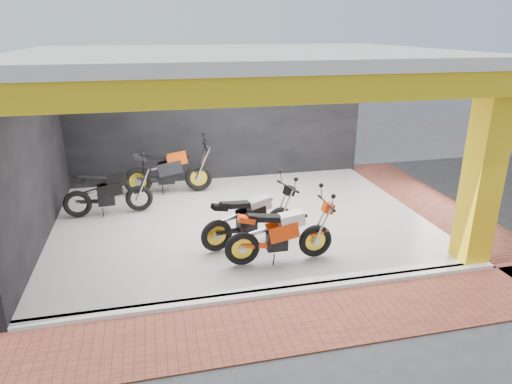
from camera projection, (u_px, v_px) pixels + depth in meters
ground at (262, 265)px, 8.37m from camera, size 80.00×80.00×0.00m
showroom_floor at (241, 221)px, 10.18m from camera, size 8.00×6.00×0.10m
showroom_ceiling at (239, 55)px, 8.98m from camera, size 8.40×6.40×0.20m
back_wall at (218, 120)px, 12.44m from camera, size 8.20×0.20×3.50m
left_wall at (30, 159)px, 8.72m from camera, size 0.20×6.20×3.50m
corner_column at (483, 172)px, 7.89m from camera, size 0.50×0.50×3.50m
header_beam_front at (281, 90)px, 6.33m from camera, size 8.40×0.30×0.40m
header_beam_right at (419, 67)px, 9.94m from camera, size 0.30×6.40×0.40m
floor_kerb at (277, 293)px, 7.41m from camera, size 8.00×0.20×0.10m
paver_front at (292, 323)px, 6.71m from camera, size 9.00×1.40×0.03m
paver_right at (432, 204)px, 11.22m from camera, size 1.40×7.00×0.03m
moto_hero at (316, 226)px, 8.23m from camera, size 2.11×0.78×1.29m
moto_row_a at (280, 208)px, 9.05m from camera, size 2.23×1.28×1.29m
moto_row_b at (138, 186)px, 10.35m from camera, size 2.09×0.86×1.26m
moto_row_c at (198, 165)px, 11.62m from camera, size 2.39×0.96×1.44m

